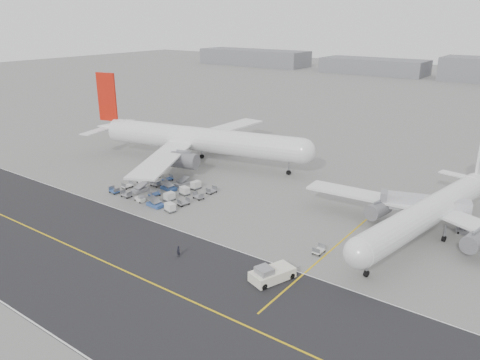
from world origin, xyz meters
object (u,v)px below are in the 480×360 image
Objects in this scene: airliner_b at (431,211)px; ground_crew_a at (178,251)px; airliner_a at (196,139)px; pushback_tug at (271,274)px; jet_bridge at (426,206)px.

airliner_b reaches higher than ground_crew_a.
airliner_a is 7.21× the size of pushback_tug.
ground_crew_a is at bearing -146.77° from jet_bridge.
airliner_b is 2.96× the size of jet_bridge.
airliner_a reaches higher than airliner_b.
airliner_b is at bearing -81.91° from jet_bridge.
jet_bridge is (61.87, -5.96, -2.14)m from airliner_a.
jet_bridge is 8.59× the size of ground_crew_a.
ground_crew_a is at bearing -154.67° from airliner_a.
ground_crew_a is (-29.44, -35.73, -3.43)m from jet_bridge.
jet_bridge is (-1.73, 3.64, -0.60)m from airliner_b.
airliner_a is 53.12m from ground_crew_a.
airliner_b is at bearing 48.15° from ground_crew_a.
ground_crew_a is at bearing -123.80° from airliner_b.
airliner_b is at bearing -111.14° from airliner_a.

